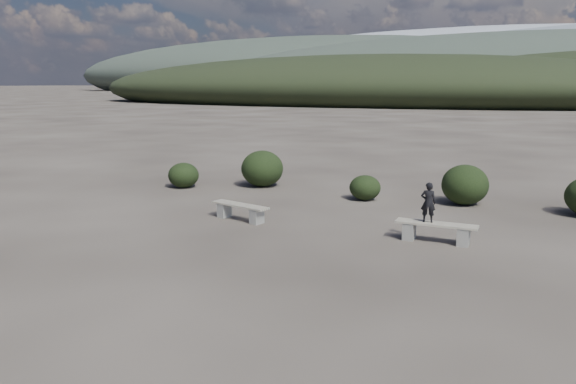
% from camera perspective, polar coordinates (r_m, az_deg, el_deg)
% --- Properties ---
extents(ground, '(1200.00, 1200.00, 0.00)m').
position_cam_1_polar(ground, '(11.46, -9.56, -8.29)').
color(ground, '#302A25').
rests_on(ground, ground).
extents(bench_left, '(1.87, 0.80, 0.46)m').
position_cam_1_polar(bench_left, '(15.62, -4.89, -1.89)').
color(bench_left, slate).
rests_on(bench_left, ground).
extents(bench_right, '(1.92, 0.41, 0.48)m').
position_cam_1_polar(bench_right, '(13.89, 14.80, -3.81)').
color(bench_right, slate).
rests_on(bench_right, ground).
extents(seated_person, '(0.39, 0.28, 0.97)m').
position_cam_1_polar(seated_person, '(13.77, 14.06, -1.02)').
color(seated_person, black).
rests_on(seated_person, bench_right).
extents(shrub_a, '(1.11, 1.11, 0.91)m').
position_cam_1_polar(shrub_a, '(20.78, -10.57, 1.69)').
color(shrub_a, black).
rests_on(shrub_a, ground).
extents(shrub_b, '(1.55, 1.55, 1.33)m').
position_cam_1_polar(shrub_b, '(20.63, -2.63, 2.39)').
color(shrub_b, black).
rests_on(shrub_b, ground).
extents(shrub_c, '(1.02, 1.02, 0.81)m').
position_cam_1_polar(shrub_c, '(18.43, 7.83, 0.44)').
color(shrub_c, black).
rests_on(shrub_c, ground).
extents(shrub_d, '(1.44, 1.44, 1.26)m').
position_cam_1_polar(shrub_d, '(18.38, 17.54, 0.71)').
color(shrub_d, black).
rests_on(shrub_d, ground).
extents(mountain_ridges, '(500.00, 400.00, 56.00)m').
position_cam_1_polar(mountain_ridges, '(348.32, 22.65, 11.38)').
color(mountain_ridges, black).
rests_on(mountain_ridges, ground).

